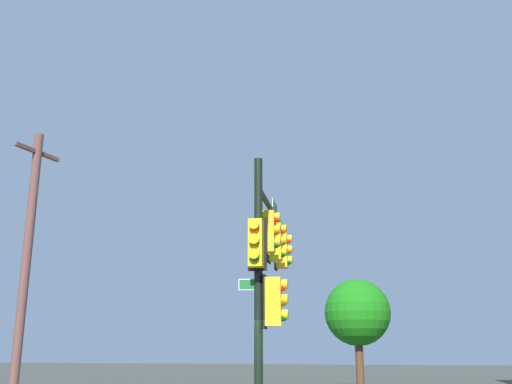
% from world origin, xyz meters
% --- Properties ---
extents(signal_pole_assembly, '(6.25, 1.16, 6.37)m').
position_xyz_m(signal_pole_assembly, '(1.54, 0.01, 4.18)').
color(signal_pole_assembly, black).
rests_on(signal_pole_assembly, ground_plane).
extents(utility_pole, '(1.78, 0.52, 8.52)m').
position_xyz_m(utility_pole, '(2.41, 7.71, 4.40)').
color(utility_pole, brown).
rests_on(utility_pole, ground_plane).
extents(tree_mid, '(2.94, 2.94, 4.91)m').
position_xyz_m(tree_mid, '(13.61, -1.64, 3.42)').
color(tree_mid, '#54331E').
rests_on(tree_mid, ground_plane).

